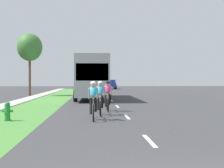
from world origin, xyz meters
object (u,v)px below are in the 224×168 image
Objects in this scene: suv_white at (94,85)px; street_tree_near at (30,48)px; fire_hydrant_green at (7,112)px; cyclist_lead at (93,100)px; cyclist_trailing at (100,98)px; cyclist_distant at (108,96)px; pickup_blue at (110,84)px; bus_silver at (92,76)px.

suv_white is 0.73× the size of street_tree_near.
fire_hydrant_green is at bearing -96.13° from suv_white.
cyclist_lead is at bearing 0.99° from fire_hydrant_green.
cyclist_distant is at bearing 77.15° from cyclist_trailing.
street_tree_near is (-7.24, 16.94, 4.15)m from cyclist_distant.
suv_white reaches higher than cyclist_lead.
street_tree_near is at bearing 98.42° from fire_hydrant_green.
pickup_blue is (2.91, 11.24, -0.12)m from suv_white.
pickup_blue reaches higher than cyclist_distant.
bus_silver is at bearing 91.63° from cyclist_trailing.
suv_white is (-0.58, 29.71, 0.14)m from cyclist_distant.
cyclist_lead is at bearing -90.30° from suv_white.
street_tree_near is (-9.56, -24.01, 4.13)m from pickup_blue.
fire_hydrant_green is at bearing -81.58° from street_tree_near.
cyclist_trailing reaches higher than fire_hydrant_green.
suv_white is at bearing 89.70° from cyclist_lead.
street_tree_near is (-6.81, 18.83, 4.15)m from cyclist_trailing.
street_tree_near is at bearing 113.13° from cyclist_distant.
bus_silver is 1.81× the size of street_tree_near.
cyclist_trailing is (0.32, 1.80, 0.00)m from cyclist_lead.
pickup_blue reaches higher than fire_hydrant_green.
pickup_blue is (2.76, 42.85, 0.02)m from cyclist_trailing.
suv_white is 0.92× the size of pickup_blue.
pickup_blue is (2.32, 40.95, 0.02)m from cyclist_distant.
cyclist_lead is 0.37× the size of suv_white.
street_tree_near reaches higher than cyclist_lead.
cyclist_lead is 1.00× the size of cyclist_distant.
bus_silver is 29.91m from pickup_blue.
cyclist_lead is 14.97m from bus_silver.
bus_silver is at bearing -90.69° from suv_white.
fire_hydrant_green is 5.63m from cyclist_distant.
cyclist_trailing is at bearing 79.77° from cyclist_lead.
suv_white is at bearing 91.12° from cyclist_distant.
pickup_blue is at bearing 81.73° from fire_hydrant_green.
bus_silver is at bearing -41.58° from street_tree_near.
fire_hydrant_green is at bearing -179.01° from cyclist_lead.
street_tree_near reaches higher than fire_hydrant_green.
bus_silver is at bearing 90.19° from cyclist_lead.
cyclist_trailing is at bearing -93.68° from pickup_blue.
bus_silver reaches higher than cyclist_trailing.
cyclist_distant is 41.02m from pickup_blue.
fire_hydrant_green is 4.20m from cyclist_trailing.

